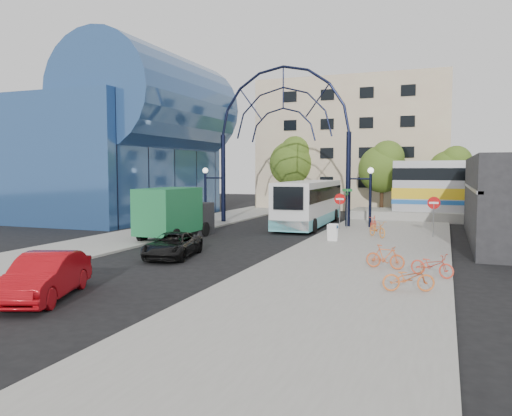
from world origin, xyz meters
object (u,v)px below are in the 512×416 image
at_px(bike_near_a, 377,229).
at_px(do_not_enter_sign, 434,207).
at_px(street_name_sign, 347,200).
at_px(tree_north_b, 294,161).
at_px(tree_north_c, 451,170).
at_px(bike_far_c, 408,278).
at_px(black_suv, 173,245).
at_px(stop_sign, 340,202).
at_px(sandwich_board, 333,230).
at_px(bike_far_b, 385,257).
at_px(gateway_arch, 283,113).
at_px(red_sedan, 45,276).
at_px(bike_far_a, 432,265).
at_px(bike_near_b, 373,223).
at_px(city_bus, 309,203).
at_px(tree_north_a, 383,166).

bearing_deg(bike_near_a, do_not_enter_sign, -13.12).
relative_size(do_not_enter_sign, street_name_sign, 0.89).
bearing_deg(tree_north_b, tree_north_c, -7.12).
bearing_deg(bike_far_c, black_suv, 54.19).
distance_m(stop_sign, sandwich_board, 6.20).
distance_m(street_name_sign, black_suv, 15.32).
height_order(stop_sign, bike_far_c, stop_sign).
xyz_separation_m(bike_near_a, bike_far_b, (1.57, -9.95, -0.01)).
relative_size(stop_sign, black_suv, 0.58).
height_order(tree_north_c, bike_near_a, tree_north_c).
distance_m(do_not_enter_sign, sandwich_board, 6.85).
xyz_separation_m(gateway_arch, bike_far_c, (10.55, -19.01, -7.98)).
xyz_separation_m(tree_north_b, red_sedan, (3.34, -39.73, -4.52)).
height_order(gateway_arch, bike_far_a, gateway_arch).
xyz_separation_m(red_sedan, bike_near_a, (8.33, 18.50, -0.13)).
bearing_deg(bike_far_a, gateway_arch, 58.19).
bearing_deg(bike_near_a, gateway_arch, 110.54).
height_order(gateway_arch, tree_north_b, gateway_arch).
relative_size(do_not_enter_sign, bike_near_b, 1.61).
bearing_deg(bike_near_b, tree_north_b, 129.79).
distance_m(street_name_sign, bike_far_a, 16.09).
distance_m(black_suv, bike_near_b, 16.10).
height_order(bike_near_a, bike_far_c, bike_near_a).
height_order(sandwich_board, tree_north_b, tree_north_b).
relative_size(sandwich_board, bike_far_b, 0.60).
relative_size(stop_sign, do_not_enter_sign, 1.01).
bearing_deg(black_suv, bike_far_b, -9.76).
bearing_deg(tree_north_c, stop_sign, -114.69).
bearing_deg(tree_north_b, stop_sign, -64.17).
relative_size(stop_sign, bike_near_b, 1.62).
distance_m(tree_north_b, tree_north_c, 16.15).
relative_size(red_sedan, bike_near_a, 2.38).
xyz_separation_m(tree_north_b, bike_far_a, (15.11, -32.16, -4.69)).
bearing_deg(bike_near_b, city_bus, 168.40).
distance_m(tree_north_a, bike_far_c, 31.51).
relative_size(street_name_sign, city_bus, 0.23).
bearing_deg(bike_near_b, bike_near_a, -71.58).
xyz_separation_m(do_not_enter_sign, sandwich_board, (-5.40, -4.02, -1.23)).
relative_size(bike_near_b, bike_far_b, 0.94).
height_order(bike_near_a, bike_far_b, bike_near_a).
distance_m(sandwich_board, bike_near_a, 3.50).
bearing_deg(tree_north_c, street_name_sign, -114.31).
xyz_separation_m(stop_sign, sandwich_board, (0.80, -6.02, -1.25)).
height_order(stop_sign, bike_near_b, stop_sign).
distance_m(bike_near_a, bike_far_c, 13.98).
relative_size(city_bus, bike_near_b, 8.04).
height_order(tree_north_b, red_sedan, tree_north_b).
height_order(gateway_arch, city_bus, gateway_arch).
height_order(stop_sign, black_suv, stop_sign).
relative_size(sandwich_board, black_suv, 0.23).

